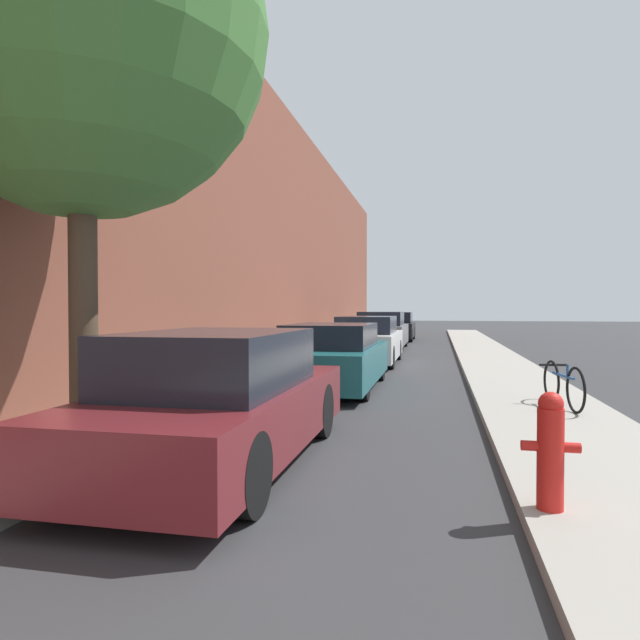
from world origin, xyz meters
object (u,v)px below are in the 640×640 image
fire_hydrant (550,449)px  street_tree_near (81,30)px  parked_car_maroon (221,401)px  bicycle (563,385)px  parked_car_grey (382,331)px  parked_car_teal (333,357)px  parked_car_white (368,341)px  parked_car_black (397,327)px

fire_hydrant → street_tree_near: bearing=170.6°
parked_car_maroon → bicycle: parked_car_maroon is taller
parked_car_maroon → bicycle: (4.14, 3.63, -0.20)m
parked_car_grey → parked_car_teal: bearing=-89.3°
parked_car_grey → parked_car_maroon: bearing=-90.0°
parked_car_white → parked_car_black: bearing=90.2°
parked_car_maroon → street_tree_near: size_ratio=0.68×
parked_car_teal → fire_hydrant: bearing=-65.8°
bicycle → parked_car_grey: bearing=98.9°
parked_car_black → parked_car_grey: bearing=-91.7°
parked_car_teal → parked_car_white: 5.18m
fire_hydrant → bicycle: (1.05, 4.62, -0.11)m
parked_car_grey → street_tree_near: (-1.46, -17.24, 3.89)m
parked_car_maroon → parked_car_teal: 5.64m
street_tree_near → fire_hydrant: 6.13m
parked_car_teal → bicycle: 4.50m
fire_hydrant → bicycle: bearing=77.2°
parked_car_black → fire_hydrant: size_ratio=4.67×
street_tree_near → bicycle: 7.97m
parked_car_white → fire_hydrant: (2.90, -11.81, -0.10)m
parked_car_grey → fire_hydrant: parked_car_grey is taller
street_tree_near → fire_hydrant: bearing=-9.4°
street_tree_near → bicycle: (5.61, 3.86, -4.13)m
parked_car_grey → fire_hydrant: 18.26m
parked_car_maroon → parked_car_grey: size_ratio=0.95×
street_tree_near → fire_hydrant: (4.56, -0.75, -4.02)m
parked_car_maroon → parked_car_black: bearing=89.6°
parked_car_teal → parked_car_white: parked_car_white is taller
parked_car_grey → bicycle: 14.01m
parked_car_grey → parked_car_black: 5.90m
parked_car_grey → street_tree_near: size_ratio=0.72×
parked_car_black → street_tree_near: size_ratio=0.65×
parked_car_grey → bicycle: size_ratio=2.80×
bicycle → parked_car_teal: bearing=145.1°
parked_car_teal → fire_hydrant: size_ratio=5.03×
parked_car_maroon → parked_car_white: parked_car_white is taller
street_tree_near → bicycle: street_tree_near is taller
parked_car_maroon → fire_hydrant: 3.25m
parked_car_maroon → parked_car_white: (0.19, 10.83, 0.01)m
parked_car_teal → street_tree_near: 7.26m
parked_car_teal → fire_hydrant: (2.97, -6.63, -0.06)m
parked_car_teal → parked_car_grey: size_ratio=0.97×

